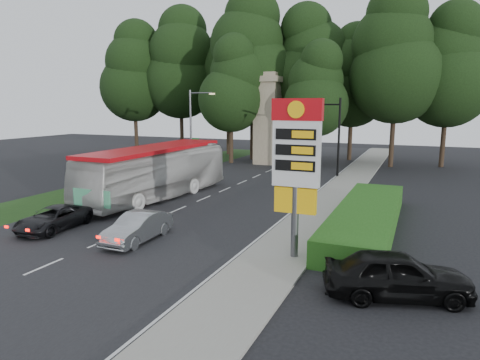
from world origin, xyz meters
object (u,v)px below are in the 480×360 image
at_px(sedan_silver, 138,227).
at_px(streetlight_signs, 193,127).
at_px(monument, 267,118).
at_px(transit_bus, 156,173).
at_px(parked_car_black, 397,275).
at_px(traffic_signal_mast, 325,126).
at_px(suv_charcoal, 54,218).
at_px(gas_station_pylon, 296,157).

bearing_deg(sedan_silver, streetlight_signs, 111.27).
bearing_deg(sedan_silver, monument, 95.91).
bearing_deg(transit_bus, streetlight_signs, 113.29).
height_order(monument, parked_car_black, monument).
bearing_deg(traffic_signal_mast, parked_car_black, -72.17).
xyz_separation_m(transit_bus, suv_charcoal, (-0.64, -8.70, -1.23)).
relative_size(monument, suv_charcoal, 2.27).
height_order(traffic_signal_mast, monument, monument).
bearing_deg(traffic_signal_mast, monument, 142.00).
bearing_deg(streetlight_signs, sedan_silver, -67.68).
xyz_separation_m(traffic_signal_mast, monument, (-7.68, 6.00, 0.43)).
bearing_deg(streetlight_signs, suv_charcoal, -81.35).
bearing_deg(gas_station_pylon, suv_charcoal, -176.45).
relative_size(transit_bus, sedan_silver, 3.12).
distance_m(traffic_signal_mast, suv_charcoal, 25.04).
xyz_separation_m(traffic_signal_mast, transit_bus, (-8.85, -14.11, -2.83)).
bearing_deg(transit_bus, sedan_silver, -55.53).
height_order(gas_station_pylon, suv_charcoal, gas_station_pylon).
relative_size(traffic_signal_mast, parked_car_black, 1.46).
distance_m(monument, transit_bus, 20.41).
bearing_deg(transit_bus, suv_charcoal, -88.41).
xyz_separation_m(monument, parked_car_black, (15.50, -30.31, -4.26)).
height_order(transit_bus, parked_car_black, transit_bus).
relative_size(suv_charcoal, parked_car_black, 0.90).
distance_m(traffic_signal_mast, parked_car_black, 25.82).
bearing_deg(gas_station_pylon, traffic_signal_mast, 99.09).
xyz_separation_m(suv_charcoal, parked_car_black, (17.32, -1.50, 0.22)).
bearing_deg(suv_charcoal, traffic_signal_mast, 63.32).
xyz_separation_m(gas_station_pylon, parked_car_black, (4.30, -2.31, -3.61)).
xyz_separation_m(streetlight_signs, suv_charcoal, (3.17, -20.82, -3.82)).
bearing_deg(parked_car_black, gas_station_pylon, 44.39).
bearing_deg(streetlight_signs, transit_bus, -72.53).
bearing_deg(suv_charcoal, sedan_silver, -2.50).
bearing_deg(sedan_silver, parked_car_black, -8.85).
bearing_deg(monument, transit_bus, -93.34).
xyz_separation_m(sedan_silver, parked_car_black, (12.00, -1.64, 0.14)).
bearing_deg(suv_charcoal, parked_car_black, -9.02).
relative_size(gas_station_pylon, streetlight_signs, 0.86).
distance_m(sedan_silver, suv_charcoal, 5.32).
distance_m(transit_bus, suv_charcoal, 8.81).
relative_size(streetlight_signs, sedan_silver, 1.88).
bearing_deg(monument, traffic_signal_mast, -38.00).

